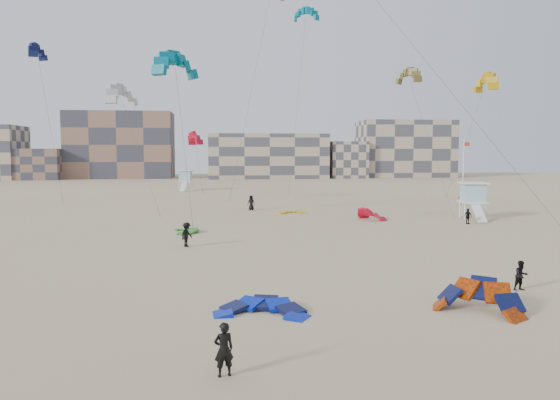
{
  "coord_description": "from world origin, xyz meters",
  "views": [
    {
      "loc": [
        -3.16,
        -20.54,
        7.27
      ],
      "look_at": [
        -0.21,
        6.0,
        4.89
      ],
      "focal_mm": 35.0,
      "sensor_mm": 36.0,
      "label": 1
    }
  ],
  "objects": [
    {
      "name": "ground",
      "position": [
        0.0,
        0.0,
        0.0
      ],
      "size": [
        320.0,
        320.0,
        0.0
      ],
      "primitive_type": "plane",
      "color": "#CAB088",
      "rests_on": "ground"
    },
    {
      "name": "kite_ground_blue",
      "position": [
        -1.34,
        3.36,
        0.0
      ],
      "size": [
        4.77,
        4.94,
        1.82
      ],
      "primitive_type": null,
      "rotation": [
        0.22,
        0.0,
        -0.25
      ],
      "color": "#001EDF",
      "rests_on": "ground"
    },
    {
      "name": "kite_ground_orange",
      "position": [
        8.42,
        2.45,
        0.0
      ],
      "size": [
        5.53,
        5.54,
        3.92
      ],
      "primitive_type": null,
      "rotation": [
        0.77,
        0.0,
        -0.71
      ],
      "color": "#DC4300",
      "rests_on": "ground"
    },
    {
      "name": "kite_ground_green",
      "position": [
        -6.28,
        28.8,
        0.0
      ],
      "size": [
        3.84,
        3.65,
        1.03
      ],
      "primitive_type": null,
      "rotation": [
        0.13,
        0.0,
        -1.42
      ],
      "color": "green",
      "rests_on": "ground"
    },
    {
      "name": "kite_ground_red_far",
      "position": [
        12.97,
        35.98,
        0.0
      ],
      "size": [
        5.02,
        4.97,
        3.75
      ],
      "primitive_type": null,
      "rotation": [
        0.74,
        0.0,
        2.0
      ],
      "color": "red",
      "rests_on": "ground"
    },
    {
      "name": "kite_ground_yellow",
      "position": [
        5.31,
        42.99,
        0.0
      ],
      "size": [
        3.62,
        3.77,
        0.58
      ],
      "primitive_type": null,
      "rotation": [
        0.05,
        0.0,
        0.13
      ],
      "color": "#D4B005",
      "rests_on": "ground"
    },
    {
      "name": "kitesurfer_main",
      "position": [
        -3.08,
        -3.34,
        0.9
      ],
      "size": [
        0.75,
        0.59,
        1.79
      ],
      "primitive_type": "imported",
      "rotation": [
        0.0,
        0.0,
        3.42
      ],
      "color": "black",
      "rests_on": "ground"
    },
    {
      "name": "kitesurfer_b",
      "position": [
        12.51,
        5.96,
        0.79
      ],
      "size": [
        0.85,
        0.71,
        1.58
      ],
      "primitive_type": "imported",
      "rotation": [
        0.0,
        0.0,
        0.16
      ],
      "color": "black",
      "rests_on": "ground"
    },
    {
      "name": "kitesurfer_c",
      "position": [
        -5.7,
        21.26,
        0.94
      ],
      "size": [
        1.23,
        1.4,
        1.87
      ],
      "primitive_type": "imported",
      "rotation": [
        0.0,
        0.0,
        1.02
      ],
      "color": "black",
      "rests_on": "ground"
    },
    {
      "name": "kitesurfer_d",
      "position": [
        21.62,
        31.38,
        0.79
      ],
      "size": [
        0.72,
        1.0,
        1.58
      ],
      "primitive_type": "imported",
      "rotation": [
        0.0,
        0.0,
        1.97
      ],
      "color": "black",
      "rests_on": "ground"
    },
    {
      "name": "kitesurfer_e",
      "position": [
        0.73,
        46.81,
        0.92
      ],
      "size": [
        1.06,
        0.89,
        1.84
      ],
      "primitive_type": "imported",
      "rotation": [
        0.0,
        0.0,
        -0.4
      ],
      "color": "black",
      "rests_on": "ground"
    },
    {
      "name": "kitesurfer_f",
      "position": [
        29.87,
        50.77,
        0.8
      ],
      "size": [
        0.47,
        1.48,
        1.59
      ],
      "primitive_type": "imported",
      "rotation": [
        0.0,
        0.0,
        -1.57
      ],
      "color": "black",
      "rests_on": "ground"
    },
    {
      "name": "kite_fly_teal_a",
      "position": [
        -6.6,
        24.63,
        14.01
      ],
      "size": [
        5.61,
        6.64,
        14.49
      ],
      "rotation": [
        0.0,
        0.0,
        0.76
      ],
      "color": "#005B88",
      "rests_on": "ground"
    },
    {
      "name": "kite_fly_grey",
      "position": [
        -13.1,
        37.35,
        12.84
      ],
      "size": [
        6.96,
        7.37,
        13.32
      ],
      "rotation": [
        0.0,
        0.0,
        1.09
      ],
      "color": "silver",
      "rests_on": "ground"
    },
    {
      "name": "kite_fly_olive",
      "position": [
        17.01,
        36.65,
        15.17
      ],
      "size": [
        4.13,
        11.13,
        15.29
      ],
      "rotation": [
        0.0,
        0.0,
        -1.09
      ],
      "color": "brown",
      "rests_on": "ground"
    },
    {
      "name": "kite_fly_yellow",
      "position": [
        29.75,
        44.66,
        15.58
      ],
      "size": [
        4.57,
        7.86,
        15.93
      ],
      "rotation": [
        0.0,
        0.0,
        -1.51
      ],
      "color": "#D4B005",
      "rests_on": "ground"
    },
    {
      "name": "kite_fly_navy",
      "position": [
        -23.97,
        46.48,
        18.65
      ],
      "size": [
        4.31,
        3.58,
        18.83
      ],
      "rotation": [
        0.0,
        0.0,
        1.49
      ],
      "color": "#0D0C48",
      "rests_on": "ground"
    },
    {
      "name": "kite_fly_teal_b",
      "position": [
        9.19,
        57.37,
        26.39
      ],
      "size": [
        4.76,
        4.31,
        26.4
      ],
      "rotation": [
        0.0,
        0.0,
        -0.4
      ],
      "color": "#005B88",
      "rests_on": "ground"
    },
    {
      "name": "kite_fly_red",
      "position": [
        -6.55,
        57.32,
        8.94
      ],
      "size": [
        4.63,
        4.59,
        9.29
      ],
      "rotation": [
        0.0,
        0.0,
        1.95
      ],
      "color": "red",
      "rests_on": "ground"
    },
    {
      "name": "lifeguard_tower_near",
      "position": [
        24.06,
        35.47,
        1.97
      ],
      "size": [
        3.28,
        5.69,
        3.97
      ],
      "rotation": [
        0.0,
        0.0,
        -0.19
      ],
      "color": "white",
      "rests_on": "ground"
    },
    {
      "name": "lifeguard_tower_far",
      "position": [
        -9.47,
        82.57,
        1.89
      ],
      "size": [
        2.99,
        5.36,
        3.81
      ],
      "rotation": [
        0.0,
        0.0,
        -0.12
      ],
      "color": "white",
      "rests_on": "ground"
    },
    {
      "name": "flagpole",
      "position": [
        24.07,
        38.0,
        4.52
      ],
      "size": [
        0.7,
        0.11,
        8.64
      ],
      "color": "white",
      "rests_on": "ground"
    },
    {
      "name": "condo_west_b",
      "position": [
        -30.0,
        134.0,
        9.0
      ],
      "size": [
        28.0,
        14.0,
        18.0
      ],
      "primitive_type": "cube",
      "color": "#82614E",
      "rests_on": "ground"
    },
    {
      "name": "condo_mid",
      "position": [
        10.0,
        130.0,
        6.0
      ],
      "size": [
        32.0,
        16.0,
        12.0
      ],
      "primitive_type": "cube",
      "color": "tan",
      "rests_on": "ground"
    },
    {
      "name": "condo_east",
      "position": [
        50.0,
        132.0,
        8.0
      ],
      "size": [
        26.0,
        14.0,
        16.0
      ],
      "primitive_type": "cube",
      "color": "tan",
      "rests_on": "ground"
    },
    {
      "name": "condo_fill_left",
      "position": [
        -50.0,
        128.0,
        4.0
      ],
      "size": [
        12.0,
        10.0,
        8.0
      ],
      "primitive_type": "cube",
      "color": "#82614E",
      "rests_on": "ground"
    },
    {
      "name": "condo_fill_right",
      "position": [
        32.0,
        128.0,
        5.0
      ],
      "size": [
        10.0,
        10.0,
        10.0
      ],
      "primitive_type": "cube",
      "color": "tan",
      "rests_on": "ground"
    }
  ]
}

